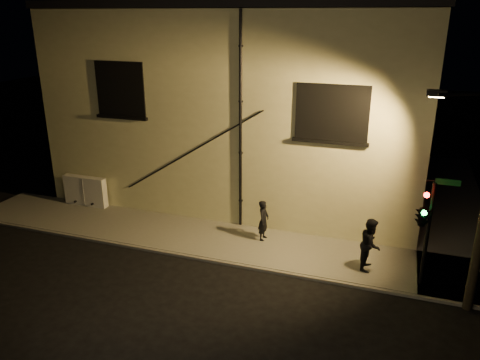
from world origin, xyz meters
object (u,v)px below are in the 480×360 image
at_px(utility_cabinet, 86,191).
at_px(traffic_signal, 423,215).
at_px(pedestrian_a, 264,220).
at_px(pedestrian_b, 371,244).

bearing_deg(utility_cabinet, traffic_signal, -8.67).
distance_m(utility_cabinet, traffic_signal, 14.24).
distance_m(pedestrian_a, traffic_signal, 5.88).
distance_m(pedestrian_a, pedestrian_b, 4.10).
xyz_separation_m(utility_cabinet, pedestrian_b, (12.51, -1.58, 0.23)).
bearing_deg(pedestrian_a, traffic_signal, -101.17).
relative_size(utility_cabinet, pedestrian_a, 1.30).
bearing_deg(utility_cabinet, pedestrian_a, -4.48).
bearing_deg(pedestrian_a, utility_cabinet, 89.37).
bearing_deg(pedestrian_b, traffic_signal, -105.39).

